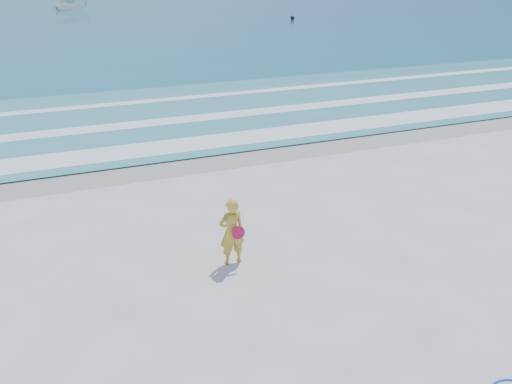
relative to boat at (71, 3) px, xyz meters
name	(u,v)px	position (x,y,z in m)	size (l,w,h in m)	color
ground	(322,350)	(1.14, -65.13, -0.89)	(400.00, 400.00, 0.00)	silver
wet_sand	(187,160)	(1.14, -56.13, -0.88)	(400.00, 2.40, 0.00)	#B2A893
shallow	(157,116)	(1.14, -51.13, -0.84)	(400.00, 10.00, 0.01)	#59B7AD
foam_near	(178,145)	(1.14, -54.83, -0.83)	(400.00, 1.40, 0.01)	white
foam_mid	(161,122)	(1.14, -51.93, -0.83)	(400.00, 0.90, 0.01)	white
foam_far	(147,101)	(1.14, -48.63, -0.83)	(400.00, 0.60, 0.01)	white
boat	(71,3)	(0.00, 0.00, 0.00)	(1.65, 4.38, 1.69)	white
buoy	(292,18)	(21.13, -20.44, -0.63)	(0.43, 0.43, 0.43)	black
woman	(232,232)	(0.61, -62.18, -0.16)	(0.55, 0.41, 1.45)	gold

